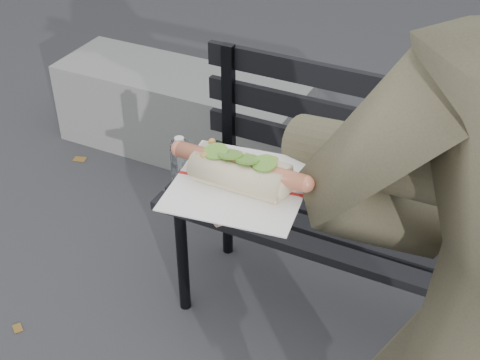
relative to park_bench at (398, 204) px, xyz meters
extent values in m
cylinder|color=black|center=(-0.65, -0.24, -0.30)|extent=(0.04, 0.04, 0.45)
cylinder|color=black|center=(-0.65, 0.10, -0.30)|extent=(0.04, 0.04, 0.45)
cube|color=black|center=(0.02, -0.25, -0.06)|extent=(1.50, 0.07, 0.03)
cube|color=black|center=(0.02, -0.16, -0.06)|extent=(1.50, 0.07, 0.03)
cube|color=black|center=(0.02, -0.07, -0.06)|extent=(1.50, 0.07, 0.03)
cube|color=black|center=(0.02, 0.02, -0.06)|extent=(1.50, 0.07, 0.03)
cube|color=black|center=(0.02, 0.11, -0.06)|extent=(1.50, 0.07, 0.03)
cube|color=black|center=(-0.65, 0.12, 0.15)|extent=(0.04, 0.03, 0.42)
cube|color=black|center=(0.02, 0.14, 0.05)|extent=(1.50, 0.02, 0.08)
cube|color=black|center=(0.02, 0.14, 0.18)|extent=(1.50, 0.02, 0.08)
cube|color=black|center=(0.02, 0.14, 0.31)|extent=(1.50, 0.02, 0.08)
cylinder|color=white|center=(-0.67, -0.19, 0.05)|extent=(0.06, 0.06, 0.19)
cylinder|color=white|center=(-0.67, -0.19, 0.16)|extent=(0.03, 0.03, 0.02)
cube|color=slate|center=(-1.20, 0.69, -0.32)|extent=(1.20, 0.40, 0.40)
cylinder|color=#494630|center=(0.21, -0.91, 0.75)|extent=(0.51, 0.23, 0.19)
cylinder|color=#D8A384|center=(-0.02, -0.98, 0.69)|extent=(0.09, 0.08, 0.07)
ellipsoid|color=#D8A384|center=(-0.06, -0.99, 0.68)|extent=(0.10, 0.11, 0.03)
cylinder|color=#D8A384|center=(-0.11, -1.02, 0.68)|extent=(0.06, 0.02, 0.02)
cylinder|color=#D8A384|center=(-0.11, -1.00, 0.68)|extent=(0.06, 0.02, 0.02)
cylinder|color=#D8A384|center=(-0.11, -0.98, 0.68)|extent=(0.06, 0.02, 0.02)
cylinder|color=#D8A384|center=(-0.11, -0.96, 0.68)|extent=(0.06, 0.02, 0.02)
cylinder|color=#D8A384|center=(-0.05, -1.05, 0.68)|extent=(0.04, 0.05, 0.02)
cube|color=white|center=(-0.06, -0.99, 0.70)|extent=(0.21, 0.21, 0.00)
cube|color=#B21E1E|center=(-0.06, -0.99, 0.70)|extent=(0.19, 0.03, 0.00)
cylinder|color=#CA6E4D|center=(-0.06, -0.99, 0.73)|extent=(0.20, 0.02, 0.02)
sphere|color=#CA6E4D|center=(-0.16, -0.99, 0.73)|extent=(0.02, 0.02, 0.02)
sphere|color=#CA6E4D|center=(0.04, -0.99, 0.73)|extent=(0.02, 0.02, 0.02)
sphere|color=#9E6B2D|center=(-0.11, -1.01, 0.74)|extent=(0.01, 0.01, 0.01)
sphere|color=#9E6B2D|center=(-0.11, -0.97, 0.74)|extent=(0.01, 0.01, 0.01)
sphere|color=#9E6B2D|center=(-0.07, -0.99, 0.74)|extent=(0.01, 0.01, 0.01)
sphere|color=#9E6B2D|center=(-0.12, -1.00, 0.73)|extent=(0.01, 0.01, 0.01)
sphere|color=#9E6B2D|center=(-0.06, -0.97, 0.74)|extent=(0.01, 0.01, 0.01)
sphere|color=#9E6B2D|center=(-0.03, -1.01, 0.73)|extent=(0.01, 0.01, 0.01)
sphere|color=#9E6B2D|center=(-0.02, -0.98, 0.73)|extent=(0.01, 0.01, 0.01)
sphere|color=#9E6B2D|center=(-0.11, -0.98, 0.73)|extent=(0.01, 0.01, 0.01)
sphere|color=#9E6B2D|center=(-0.09, -0.99, 0.74)|extent=(0.01, 0.01, 0.01)
sphere|color=#9E6B2D|center=(-0.02, -1.01, 0.73)|extent=(0.01, 0.01, 0.01)
sphere|color=#9E6B2D|center=(-0.03, -0.98, 0.74)|extent=(0.01, 0.01, 0.01)
sphere|color=#9E6B2D|center=(-0.08, -0.99, 0.74)|extent=(0.01, 0.01, 0.01)
sphere|color=#9E6B2D|center=(-0.03, -0.97, 0.74)|extent=(0.01, 0.01, 0.01)
sphere|color=#9E6B2D|center=(-0.12, -0.97, 0.74)|extent=(0.01, 0.01, 0.01)
sphere|color=#9E6B2D|center=(-0.12, -1.01, 0.74)|extent=(0.01, 0.01, 0.01)
sphere|color=#9E6B2D|center=(-0.02, -1.00, 0.74)|extent=(0.01, 0.01, 0.01)
sphere|color=#9E6B2D|center=(-0.11, -0.98, 0.74)|extent=(0.01, 0.01, 0.01)
sphere|color=#9E6B2D|center=(-0.02, -0.97, 0.74)|extent=(0.01, 0.01, 0.01)
sphere|color=#9E6B2D|center=(-0.10, -0.98, 0.73)|extent=(0.01, 0.01, 0.01)
sphere|color=#9E6B2D|center=(-0.11, -1.00, 0.74)|extent=(0.01, 0.01, 0.01)
sphere|color=#9E6B2D|center=(-0.01, -1.00, 0.73)|extent=(0.01, 0.01, 0.01)
sphere|color=#9E6B2D|center=(-0.11, -1.00, 0.74)|extent=(0.01, 0.01, 0.01)
cylinder|color=#589328|center=(-0.10, -0.99, 0.75)|extent=(0.04, 0.04, 0.01)
cylinder|color=#589328|center=(-0.07, -0.99, 0.75)|extent=(0.04, 0.04, 0.01)
cylinder|color=#589328|center=(-0.05, -0.99, 0.75)|extent=(0.04, 0.04, 0.01)
cylinder|color=#589328|center=(-0.02, -0.99, 0.75)|extent=(0.04, 0.04, 0.01)
cube|color=brown|center=(-1.13, -0.59, -0.52)|extent=(0.05, 0.05, 0.00)
cube|color=brown|center=(-1.59, 0.37, -0.52)|extent=(0.07, 0.06, 0.00)
cube|color=brown|center=(-1.32, 1.04, -0.52)|extent=(0.03, 0.04, 0.00)
cube|color=brown|center=(-2.11, 0.97, -0.52)|extent=(0.06, 0.07, 0.00)
camera|label=1|loc=(0.29, -1.69, 1.26)|focal=50.00mm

